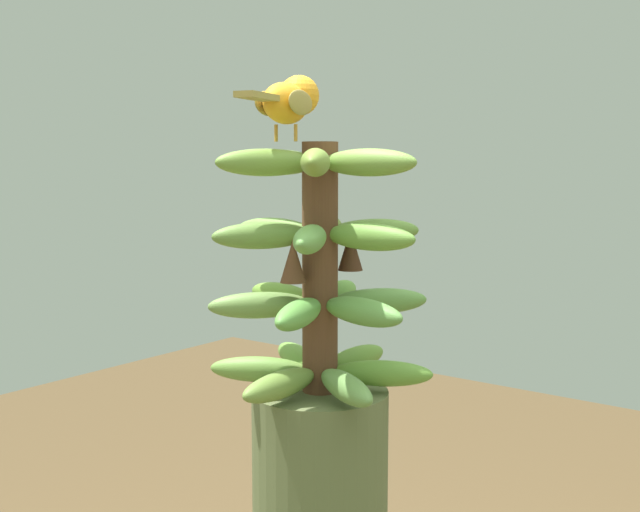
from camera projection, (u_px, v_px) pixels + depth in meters
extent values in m
cylinder|color=brown|center=(320.00, 268.00, 1.13)|extent=(0.05, 0.05, 0.36)
ellipsoid|color=olive|center=(280.00, 385.00, 1.08)|extent=(0.04, 0.14, 0.04)
ellipsoid|color=#628F45|center=(346.00, 387.00, 1.06)|extent=(0.14, 0.10, 0.04)
ellipsoid|color=#629735|center=(382.00, 373.00, 1.13)|extent=(0.14, 0.10, 0.04)
ellipsoid|color=olive|center=(355.00, 359.00, 1.22)|extent=(0.04, 0.14, 0.04)
ellipsoid|color=#66983A|center=(298.00, 357.00, 1.23)|extent=(0.14, 0.10, 0.04)
ellipsoid|color=#6A983F|center=(259.00, 369.00, 1.16)|extent=(0.14, 0.10, 0.04)
ellipsoid|color=#5C9040|center=(379.00, 301.00, 1.15)|extent=(0.12, 0.13, 0.04)
ellipsoid|color=#619C3B|center=(338.00, 294.00, 1.22)|extent=(0.08, 0.15, 0.04)
ellipsoid|color=olive|center=(282.00, 295.00, 1.20)|extent=(0.15, 0.07, 0.04)
ellipsoid|color=#6A9145|center=(260.00, 305.00, 1.12)|extent=(0.12, 0.13, 0.04)
ellipsoid|color=#5B9D42|center=(299.00, 314.00, 1.05)|extent=(0.08, 0.15, 0.04)
ellipsoid|color=#5E9645|center=(362.00, 312.00, 1.07)|extent=(0.15, 0.07, 0.04)
ellipsoid|color=#609745|center=(310.00, 239.00, 1.04)|extent=(0.10, 0.14, 0.04)
ellipsoid|color=#679A3B|center=(368.00, 237.00, 1.07)|extent=(0.15, 0.04, 0.04)
ellipsoid|color=olive|center=(374.00, 232.00, 1.15)|extent=(0.11, 0.14, 0.04)
ellipsoid|color=olive|center=(329.00, 229.00, 1.20)|extent=(0.10, 0.14, 0.04)
ellipsoid|color=#6E9D45|center=(276.00, 230.00, 1.17)|extent=(0.15, 0.04, 0.04)
ellipsoid|color=olive|center=(263.00, 235.00, 1.09)|extent=(0.11, 0.14, 0.04)
ellipsoid|color=olive|center=(370.00, 162.00, 1.07)|extent=(0.15, 0.05, 0.04)
ellipsoid|color=olive|center=(371.00, 162.00, 1.15)|extent=(0.10, 0.15, 0.04)
ellipsoid|color=#619833|center=(324.00, 162.00, 1.19)|extent=(0.11, 0.14, 0.04)
ellipsoid|color=#628C44|center=(274.00, 162.00, 1.16)|extent=(0.15, 0.05, 0.04)
ellipsoid|color=olive|center=(266.00, 162.00, 1.08)|extent=(0.10, 0.15, 0.04)
ellipsoid|color=olive|center=(316.00, 162.00, 1.03)|extent=(0.11, 0.14, 0.04)
cone|color=#4C2D1E|center=(350.00, 250.00, 1.15)|extent=(0.04, 0.04, 0.06)
cone|color=brown|center=(293.00, 261.00, 1.10)|extent=(0.04, 0.04, 0.06)
cylinder|color=#C68933|center=(296.00, 133.00, 1.09)|extent=(0.00, 0.01, 0.02)
cylinder|color=#C68933|center=(276.00, 133.00, 1.10)|extent=(0.01, 0.01, 0.02)
ellipsoid|color=orange|center=(286.00, 103.00, 1.09)|extent=(0.08, 0.12, 0.06)
ellipsoid|color=olive|center=(301.00, 103.00, 1.08)|extent=(0.03, 0.08, 0.03)
ellipsoid|color=olive|center=(268.00, 104.00, 1.10)|extent=(0.03, 0.08, 0.03)
cube|color=olive|center=(257.00, 96.00, 1.01)|extent=(0.05, 0.08, 0.01)
sphere|color=orange|center=(299.00, 95.00, 1.14)|extent=(0.06, 0.06, 0.06)
sphere|color=black|center=(287.00, 93.00, 1.15)|extent=(0.01, 0.01, 0.01)
cone|color=orange|center=(309.00, 97.00, 1.17)|extent=(0.03, 0.03, 0.02)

